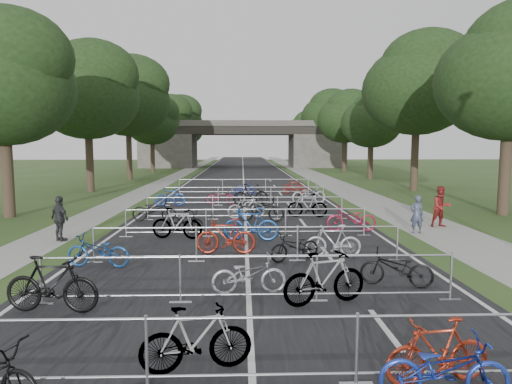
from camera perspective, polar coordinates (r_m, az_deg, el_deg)
The scene contains 53 objects.
road at distance 56.47m, azimuth -1.60°, elevation 2.40°, with size 11.00×140.00×0.01m, color black.
sidewalk_right at distance 57.06m, azimuth 6.46°, elevation 2.40°, with size 3.00×140.00×0.01m, color gray.
sidewalk_left at distance 56.95m, azimuth -9.18°, elevation 2.36°, with size 2.00×140.00×0.01m, color gray.
lane_markings at distance 56.47m, azimuth -1.60°, elevation 2.40°, with size 0.12×140.00×0.00m, color silver.
overpass_bridge at distance 71.36m, azimuth -1.65°, elevation 5.99°, with size 31.00×8.00×7.05m.
tree_left_0 at distance 25.14m, azimuth -29.01°, elevation 11.98°, with size 6.72×6.72×10.25m.
tree_left_1 at distance 36.28m, azimuth -20.24°, elevation 11.58°, with size 7.56×7.56×11.53m.
tree_right_1 at distance 37.01m, azimuth 19.71°, elevation 12.41°, with size 8.18×8.18×12.47m.
tree_left_2 at distance 47.85m, azimuth -15.65°, elevation 11.26°, with size 8.40×8.40×12.81m.
tree_right_2 at distance 48.21m, azimuth 14.37°, elevation 8.67°, with size 6.16×6.16×9.39m.
tree_left_3 at distance 59.44m, azimuth -12.81°, elevation 8.69°, with size 6.72×6.72×10.25m.
tree_right_3 at distance 59.87m, azimuth 11.18°, elevation 9.12°, with size 7.17×7.17×10.93m.
tree_left_4 at distance 71.28m, azimuth -10.97°, elevation 8.91°, with size 7.56×7.56×11.53m.
tree_right_4 at distance 71.66m, azimuth 9.03°, elevation 9.41°, with size 8.18×8.18×12.47m.
tree_left_5 at distance 83.18m, azimuth -9.65°, elevation 9.07°, with size 8.40×8.40×12.81m.
tree_right_5 at distance 83.38m, azimuth 7.46°, elevation 7.60°, with size 6.16×6.16×9.39m.
tree_left_6 at distance 95.00m, azimuth -8.63°, elevation 7.71°, with size 6.72×6.72×10.25m.
tree_right_6 at distance 95.27m, azimuth 6.30°, elevation 8.00°, with size 7.17×7.17×10.93m.
barrier_row_0 at distance 7.03m, azimuth -0.44°, elevation -19.25°, with size 9.70×0.08×1.10m.
barrier_row_1 at distance 10.40m, azimuth -0.91°, elevation -10.77°, with size 9.70×0.08×1.10m.
barrier_row_2 at distance 13.89m, azimuth -1.13°, elevation -6.48°, with size 9.70×0.08×1.10m.
barrier_row_3 at distance 17.62m, azimuth -1.26°, elevation -3.81°, with size 9.70×0.08×1.10m.
barrier_row_4 at distance 21.57m, azimuth -1.36°, elevation -2.00°, with size 9.70×0.08×1.10m.
barrier_row_5 at distance 26.53m, azimuth -1.43°, elevation -0.50°, with size 9.70×0.08×1.10m.
barrier_row_6 at distance 32.50m, azimuth -1.49°, elevation 0.70°, with size 9.70×0.08×1.10m.
bike_1 at distance 7.50m, azimuth -7.49°, elevation -17.79°, with size 0.50×1.76×1.06m, color #A3A6AB.
bike_2 at distance 7.19m, azimuth 22.46°, elevation -19.81°, with size 0.62×1.78×0.94m, color #1B3296.
bike_3 at distance 7.60m, azimuth 21.78°, elevation -18.10°, with size 0.47×1.66×1.00m, color #9B2A16.
bike_4 at distance 10.66m, azimuth -24.16°, elevation -10.54°, with size 0.57×2.02×1.21m, color black.
bike_5 at distance 10.98m, azimuth -0.90°, elevation -10.31°, with size 0.62×1.77×0.93m, color #96969D.
bike_6 at distance 10.35m, azimuth 8.58°, elevation -10.64°, with size 0.56×1.98×1.19m, color #A3A6AB.
bike_7 at distance 12.03m, azimuth 17.15°, elevation -9.11°, with size 0.62×1.77×0.93m, color black.
bike_8 at distance 13.98m, azimuth -19.15°, elevation -6.99°, with size 0.64×1.84×0.97m, color navy.
bike_9 at distance 14.78m, azimuth -3.80°, elevation -5.59°, with size 0.55×1.93×1.16m, color maroon.
bike_10 at distance 13.99m, azimuth 4.90°, elevation -6.82°, with size 0.59×1.70×0.89m, color black.
bike_11 at distance 14.52m, azimuth 9.63°, elevation -6.11°, with size 0.49×1.74×1.05m, color #A9AAB1.
bike_12 at distance 17.33m, azimuth -9.85°, elevation -3.93°, with size 0.55×1.94×1.17m, color #A3A6AB.
bike_13 at distance 18.69m, azimuth -8.74°, elevation -3.56°, with size 0.62×1.77×0.93m, color black.
bike_14 at distance 16.76m, azimuth -0.66°, elevation -4.07°, with size 0.58×2.05×1.23m, color navy.
bike_15 at distance 18.95m, azimuth 11.85°, elevation -3.29°, with size 0.70×2.01×1.06m, color maroon.
bike_16 at distance 21.47m, azimuth -12.59°, elevation -2.21°, with size 0.71×2.03×1.07m, color black.
bike_17 at distance 21.71m, azimuth -1.21°, elevation -1.94°, with size 0.52×1.83×1.10m, color #94959B.
bike_18 at distance 20.90m, azimuth 0.60°, elevation -2.20°, with size 0.75×2.15×1.13m, color black.
bike_19 at distance 22.29m, azimuth 6.44°, elevation -1.70°, with size 0.54×1.92×1.15m, color #A3A6AB.
bike_20 at distance 26.62m, azimuth -10.73°, elevation -0.62°, with size 0.50×1.76×1.06m, color navy.
bike_21 at distance 27.05m, azimuth -4.39°, elevation -0.62°, with size 0.58×1.66×0.87m, color maroon.
bike_22 at distance 26.57m, azimuth -0.66°, elevation -0.30°, with size 0.59×2.10×1.26m, color black.
bike_23 at distance 27.61m, azimuth 6.61°, elevation -0.26°, with size 0.73×2.11×1.11m, color #AFB0B8.
bike_26 at distance 31.68m, azimuth -1.56°, elevation 0.43°, with size 0.63×1.80×0.94m, color #1C309C.
bike_27 at distance 32.57m, azimuth 4.79°, elevation 0.63°, with size 0.48×1.71×1.02m, color maroon.
pedestrian_a at distance 19.23m, azimuth 19.45°, elevation -2.68°, with size 0.55×0.36×1.52m, color #3A4157.
pedestrian_b at distance 21.04m, azimuth 22.16°, elevation -1.74°, with size 0.85×0.66×1.75m, color maroon.
pedestrian_c at distance 18.13m, azimuth -23.31°, elevation -3.10°, with size 0.98×0.41×1.67m, color #27282A.
Camera 1 is at (-0.14, -6.36, 3.55)m, focal length 32.00 mm.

